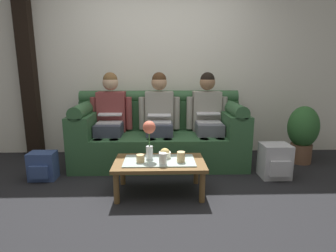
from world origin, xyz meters
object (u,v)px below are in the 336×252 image
Objects in this scene: flower_vase at (149,133)px; cup_near_right at (163,159)px; backpack_right at (275,161)px; cup_far_center at (140,158)px; potted_plant at (303,132)px; cup_near_left at (181,157)px; person_middle at (159,115)px; backpack_left at (43,166)px; person_left at (111,115)px; person_right at (208,115)px; snack_bowl at (165,154)px; couch at (159,136)px; coffee_table at (159,165)px.

flower_vase is 3.53× the size of cup_near_right.
flower_vase reaches higher than backpack_right.
cup_far_center is 2.32m from potted_plant.
cup_near_left is at bearing -19.09° from flower_vase.
person_middle is 3.75× the size of backpack_left.
cup_near_right is at bearing -16.72° from cup_far_center.
potted_plant is at bearing 27.67° from cup_near_right.
cup_far_center is (-0.19, -1.02, -0.27)m from person_middle.
person_left is 1.36m from cup_near_left.
person_right is 1.27m from cup_near_right.
cup_near_left reaches higher than backpack_right.
person_right is at bearing -0.00° from person_left.
cup_near_right is (-0.02, -0.20, 0.01)m from snack_bowl.
person_left is at bearing 128.68° from snack_bowl.
potted_plant is (1.94, -0.09, 0.06)m from couch.
flower_vase is 0.27m from cup_far_center.
snack_bowl is at bearing -167.49° from backpack_right.
snack_bowl is 1.53× the size of cup_far_center.
potted_plant is at bearing 23.65° from cup_far_center.
cup_far_center is at bearing -20.45° from backpack_left.
coffee_table is at bearing -165.00° from backpack_right.
person_left is 1.00× the size of person_middle.
backpack_right is (0.71, -0.60, -0.46)m from person_right.
person_middle is at bearing 177.45° from potted_plant.
backpack_left is at bearing -163.78° from person_right.
cup_near_right is (0.69, -1.08, -0.25)m from person_left.
cup_near_right is at bearing -88.17° from couch.
backpack_left is at bearing 167.80° from snack_bowl.
coffee_table is (-0.65, -0.96, -0.36)m from person_right.
cup_near_left reaches higher than backpack_left.
person_left is at bearing -179.98° from person_middle.
couch is 1.49m from backpack_left.
couch reaches higher than cup_near_left.
person_right reaches higher than cup_far_center.
person_left is 1.17m from snack_bowl.
person_middle is (-0.00, -0.00, 0.29)m from couch.
cup_near_right is at bearing -52.25° from flower_vase.
couch reaches higher than potted_plant.
flower_vase is (-0.76, -0.91, -0.03)m from person_right.
flower_vase is at bearing -158.06° from potted_plant.
flower_vase is 0.99× the size of backpack_right.
couch is 0.71m from person_right.
coffee_table is 7.44× the size of snack_bowl.
backpack_right is at bearing 20.10° from cup_near_left.
couch is at bearing 93.69° from snack_bowl.
person_middle is (0.65, 0.00, -0.00)m from person_left.
cup_far_center is (-0.19, -0.05, 0.09)m from coffee_table.
flower_vase is at bearing -14.55° from backpack_left.
potted_plant is at bearing -2.65° from couch.
flower_vase is 1.22× the size of backpack_left.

